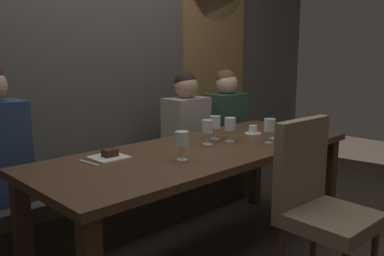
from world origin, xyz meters
name	(u,v)px	position (x,y,z in m)	size (l,w,h in m)	color
ground	(202,256)	(0.00, 0.00, 0.00)	(9.00, 9.00, 0.00)	#382D26
back_wall_tiled	(95,32)	(0.00, 1.22, 1.50)	(6.00, 0.12, 3.00)	#4C4944
arched_door	(214,49)	(1.35, 1.15, 1.36)	(0.90, 0.05, 2.55)	olive
dining_table	(203,161)	(0.00, 0.00, 0.65)	(2.20, 0.84, 0.74)	#412B1C
banquette_bench	(138,197)	(0.00, 0.70, 0.23)	(2.50, 0.44, 0.45)	#312A23
chair_near_side	(317,198)	(0.15, -0.72, 0.56)	(0.46, 0.46, 0.98)	#4C3321
diner_bearded	(186,118)	(0.51, 0.69, 0.80)	(0.36, 0.24, 0.73)	#9E9384
diner_far_end	(226,112)	(1.00, 0.67, 0.80)	(0.36, 0.24, 0.74)	#2D473D
wine_glass_end_left	(230,125)	(0.27, 0.01, 0.86)	(0.08, 0.08, 0.16)	silver
wine_glass_far_left	(270,126)	(0.43, -0.21, 0.85)	(0.08, 0.08, 0.16)	silver
wine_glass_end_right	(207,127)	(0.09, 0.05, 0.86)	(0.08, 0.08, 0.16)	silver
wine_glass_center_back	(215,123)	(0.25, 0.13, 0.86)	(0.08, 0.08, 0.16)	silver
wine_glass_far_right	(182,140)	(-0.29, -0.12, 0.85)	(0.08, 0.08, 0.16)	silver
espresso_cup	(253,130)	(0.59, 0.06, 0.77)	(0.12, 0.12, 0.06)	white
dessert_plate	(109,156)	(-0.56, 0.21, 0.75)	(0.19, 0.19, 0.05)	white
fork_on_table	(89,163)	(-0.71, 0.19, 0.74)	(0.02, 0.17, 0.01)	silver
folded_napkin	(281,139)	(0.58, -0.20, 0.74)	(0.11, 0.10, 0.01)	silver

